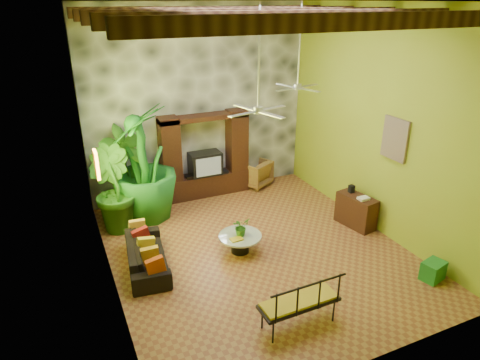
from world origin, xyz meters
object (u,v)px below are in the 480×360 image
sofa (147,255)px  iron_bench (302,301)px  side_console (356,211)px  tall_plant_b (112,190)px  ceiling_fan_back (298,78)px  tall_plant_c (143,164)px  coffee_table (240,241)px  ceiling_fan_front (258,99)px  green_bin (433,271)px  entertainment_center (205,162)px  tall_plant_a (127,171)px  wicker_armchair (254,173)px

sofa → iron_bench: size_ratio=1.38×
side_console → tall_plant_b: bearing=146.5°
sofa → ceiling_fan_back: bearing=-70.5°
sofa → tall_plant_c: (0.51, 2.16, 1.14)m
tall_plant_b → tall_plant_c: 0.97m
sofa → coffee_table: size_ratio=2.07×
ceiling_fan_front → iron_bench: bearing=-95.4°
ceiling_fan_front → tall_plant_c: (-1.59, 2.88, -1.98)m
iron_bench → sofa: bearing=123.3°
tall_plant_c → iron_bench: bearing=-74.3°
ceiling_fan_front → green_bin: size_ratio=4.26×
entertainment_center → sofa: bearing=-129.3°
coffee_table → green_bin: bearing=-39.2°
ceiling_fan_front → sofa: (-2.10, 0.73, -3.12)m
ceiling_fan_front → side_console: (2.85, 0.38, -3.02)m
tall_plant_c → coffee_table: 3.05m
ceiling_fan_front → sofa: size_ratio=0.98×
iron_bench → green_bin: 3.07m
entertainment_center → ceiling_fan_back: ceiling_fan_back is taller
tall_plant_b → coffee_table: size_ratio=2.20×
entertainment_center → coffee_table: entertainment_center is taller
ceiling_fan_back → side_console: 3.42m
tall_plant_a → tall_plant_c: bearing=-50.9°
wicker_armchair → tall_plant_a: tall_plant_a is taller
entertainment_center → tall_plant_a: bearing=-173.7°
tall_plant_a → tall_plant_c: (0.34, -0.42, 0.28)m
iron_bench → green_bin: iron_bench is taller
tall_plant_a → green_bin: tall_plant_a is taller
ceiling_fan_front → tall_plant_b: ceiling_fan_front is taller
wicker_armchair → coffee_table: size_ratio=0.90×
ceiling_fan_back → wicker_armchair: bearing=92.8°
tall_plant_a → side_console: (4.78, -2.92, -0.75)m
ceiling_fan_back → wicker_armchair: size_ratio=2.23×
tall_plant_a → tall_plant_b: bearing=-124.0°
sofa → iron_bench: 3.39m
tall_plant_b → side_console: bearing=-22.7°
ceiling_fan_front → wicker_armchair: ceiling_fan_front is taller
wicker_armchair → green_bin: (1.15, -5.52, -0.19)m
coffee_table → green_bin: 3.87m
ceiling_fan_back → coffee_table: 3.87m
tall_plant_b → ceiling_fan_back: bearing=-13.1°
tall_plant_a → tall_plant_b: tall_plant_a is taller
tall_plant_c → coffee_table: (1.44, -2.42, -1.16)m
sofa → side_console: bearing=-87.1°
entertainment_center → tall_plant_b: 2.78m
ceiling_fan_front → wicker_armchair: (1.70, 3.55, -3.02)m
green_bin → ceiling_fan_front: bearing=145.2°
entertainment_center → green_bin: entertainment_center is taller
entertainment_center → wicker_armchair: entertainment_center is taller
iron_bench → tall_plant_c: bearing=104.8°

